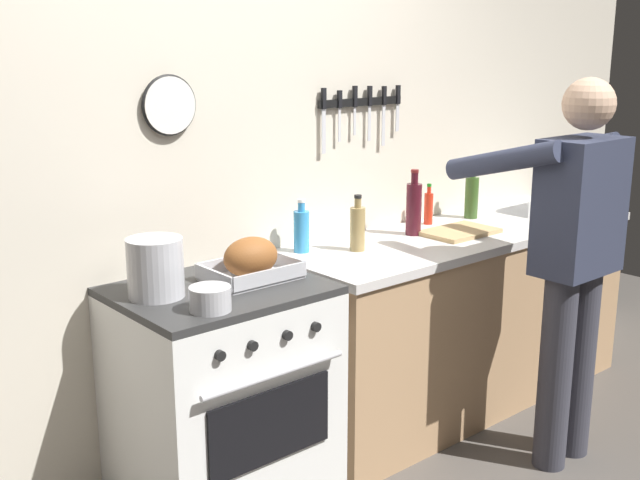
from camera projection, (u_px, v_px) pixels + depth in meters
name	position (u px, v px, depth m)	size (l,w,h in m)	color
wall_back	(212.00, 164.00, 3.25)	(6.00, 0.13, 2.60)	beige
counter_block	(460.00, 315.00, 3.95)	(2.03, 0.65, 0.90)	tan
stove	(222.00, 397.00, 3.05)	(0.76, 0.67, 0.90)	white
person_cook	(572.00, 250.00, 3.26)	(0.51, 0.63, 1.66)	#383842
roasting_pan	(251.00, 261.00, 3.02)	(0.35, 0.26, 0.17)	#B7B7BC
stock_pot	(155.00, 268.00, 2.80)	(0.20, 0.20, 0.22)	#B7B7BC
saucepan	(210.00, 299.00, 2.67)	(0.14, 0.14, 0.09)	#B7B7BC
cutting_board	(459.00, 232.00, 3.75)	(0.36, 0.24, 0.02)	tan
bottle_dish_soap	(302.00, 230.00, 3.41)	(0.07, 0.07, 0.24)	#338CCC
bottle_olive_oil	(472.00, 196.00, 4.07)	(0.07, 0.07, 0.28)	#385623
bottle_wine_red	(414.00, 208.00, 3.71)	(0.07, 0.07, 0.31)	#47141E
bottle_hot_sauce	(429.00, 207.00, 3.94)	(0.04, 0.04, 0.21)	red
bottle_vinegar	(358.00, 227.00, 3.43)	(0.07, 0.07, 0.25)	#997F4C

